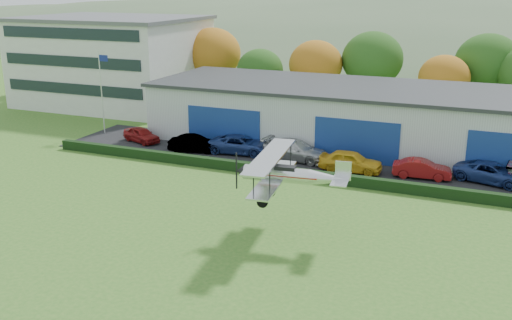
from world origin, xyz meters
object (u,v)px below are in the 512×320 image
at_px(flagpole, 102,85).
at_px(car_4, 351,161).
at_px(car_0, 141,135).
at_px(car_3, 296,150).
at_px(car_6, 492,173).
at_px(biplane, 287,174).
at_px(office_block, 113,61).
at_px(car_2, 241,145).
at_px(car_1, 194,144).
at_px(car_5, 422,169).
at_px(hangar, 372,116).

relative_size(flagpole, car_4, 1.63).
height_order(car_0, car_3, car_3).
distance_m(car_6, biplane, 18.68).
distance_m(office_block, car_2, 27.63).
height_order(car_0, car_2, car_2).
bearing_deg(office_block, car_1, -38.61).
distance_m(car_1, car_2, 4.08).
xyz_separation_m(office_block, car_1, (19.32, -15.43, -4.42)).
xyz_separation_m(office_block, car_3, (28.27, -14.32, -4.33)).
relative_size(car_3, car_5, 1.33).
bearing_deg(car_6, car_5, 115.47).
xyz_separation_m(car_0, car_2, (10.01, 0.14, 0.08)).
distance_m(car_5, biplane, 15.53).
relative_size(car_2, biplane, 0.74).
relative_size(car_1, biplane, 0.59).
distance_m(car_0, car_4, 20.04).
bearing_deg(car_0, car_4, -72.74).
bearing_deg(car_6, car_0, 105.74).
height_order(car_1, car_5, car_1).
height_order(flagpole, car_0, flagpole).
height_order(car_1, car_3, car_3).
relative_size(car_2, car_3, 0.97).
bearing_deg(hangar, car_0, -159.46).
distance_m(flagpole, car_4, 25.56).
xyz_separation_m(car_2, car_4, (10.00, -1.36, 0.06)).
relative_size(hangar, office_block, 1.97).
bearing_deg(office_block, car_4, -25.22).
distance_m(flagpole, car_1, 12.15).
xyz_separation_m(car_3, car_5, (10.31, -0.79, -0.12)).
distance_m(office_block, car_6, 45.99).
bearing_deg(flagpole, car_2, -4.88).
bearing_deg(car_0, car_1, -78.59).
bearing_deg(car_5, car_6, -85.19).
bearing_deg(car_5, car_3, 80.31).
distance_m(flagpole, car_3, 20.57).
height_order(car_3, biplane, biplane).
bearing_deg(flagpole, car_4, -6.03).
distance_m(hangar, flagpole, 25.68).
height_order(car_5, car_6, car_6).
relative_size(car_2, car_4, 1.14).
distance_m(car_4, car_5, 5.38).
bearing_deg(office_block, car_3, -26.86).
bearing_deg(hangar, car_6, -34.43).
xyz_separation_m(car_1, car_2, (3.91, 1.14, 0.04)).
relative_size(office_block, car_3, 3.57).
xyz_separation_m(office_block, car_4, (33.23, -15.65, -4.33)).
relative_size(car_6, biplane, 0.71).
xyz_separation_m(car_5, biplane, (-5.92, -14.00, 3.17)).
bearing_deg(biplane, car_5, 60.14).
distance_m(car_0, car_2, 10.01).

